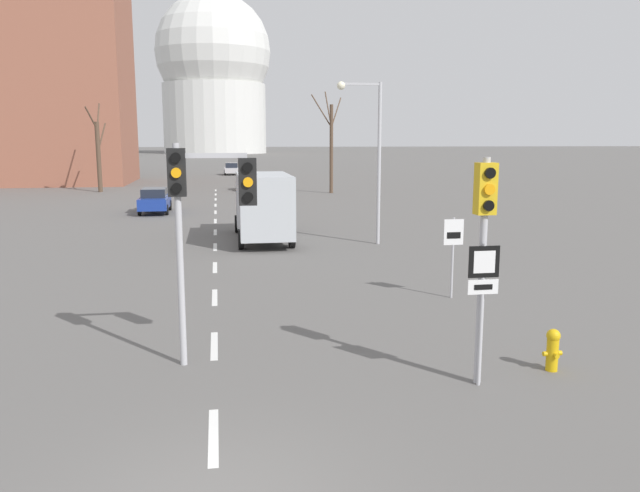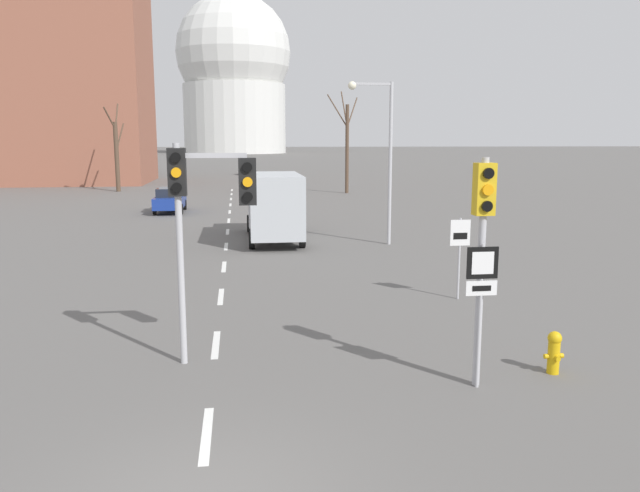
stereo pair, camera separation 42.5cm
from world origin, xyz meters
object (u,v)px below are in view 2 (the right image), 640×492
object	(u,v)px
traffic_signal_centre_tall	(203,199)
sedan_near_left	(170,200)
fire_hydrant	(554,351)
route_sign_post	(481,290)
traffic_signal_near_right	(483,228)
delivery_truck	(274,204)
sedan_near_right	(266,181)
sedan_mid_centre	(249,169)
street_lamp_right	(382,144)
speed_limit_sign	(460,245)

from	to	relation	value
traffic_signal_centre_tall	sedan_near_left	distance (m)	28.78
traffic_signal_centre_tall	fire_hydrant	xyz separation A→B (m)	(6.96, -1.57, -3.00)
traffic_signal_centre_tall	route_sign_post	size ratio (longest dim) A/B	1.66
traffic_signal_near_right	delivery_truck	distance (m)	18.33
sedan_near_right	sedan_mid_centre	world-z (taller)	sedan_near_right
traffic_signal_centre_tall	street_lamp_right	bearing A→B (deg)	63.83
traffic_signal_near_right	sedan_near_left	xyz separation A→B (m)	(-8.90, 30.35, -2.24)
traffic_signal_centre_tall	delivery_truck	bearing A→B (deg)	81.73
speed_limit_sign	fire_hydrant	bearing A→B (deg)	-91.53
traffic_signal_centre_tall	sedan_mid_centre	world-z (taller)	traffic_signal_centre_tall
traffic_signal_near_right	sedan_near_right	size ratio (longest dim) A/B	1.11
speed_limit_sign	sedan_near_left	world-z (taller)	speed_limit_sign
traffic_signal_near_right	route_sign_post	bearing A→B (deg)	-102.19
traffic_signal_centre_tall	route_sign_post	xyz separation A→B (m)	(5.16, -2.06, -1.57)
speed_limit_sign	delivery_truck	distance (m)	12.62
fire_hydrant	traffic_signal_centre_tall	bearing A→B (deg)	167.28
speed_limit_sign	street_lamp_right	bearing A→B (deg)	90.51
route_sign_post	fire_hydrant	distance (m)	2.35
fire_hydrant	delivery_truck	size ratio (longest dim) A/B	0.12
speed_limit_sign	street_lamp_right	distance (m)	10.27
fire_hydrant	sedan_near_left	bearing A→B (deg)	109.58
speed_limit_sign	sedan_near_left	bearing A→B (deg)	114.30
traffic_signal_near_right	sedan_near_left	world-z (taller)	traffic_signal_near_right
fire_hydrant	sedan_near_left	distance (m)	31.83
speed_limit_sign	sedan_near_right	distance (m)	41.45
sedan_near_left	sedan_near_right	size ratio (longest dim) A/B	1.15
route_sign_post	sedan_mid_centre	xyz separation A→B (m)	(-2.95, 73.92, -1.09)
speed_limit_sign	delivery_truck	world-z (taller)	delivery_truck
route_sign_post	sedan_near_left	distance (m)	31.77
sedan_near_left	sedan_near_right	xyz separation A→B (m)	(7.03, 17.29, 0.03)
traffic_signal_near_right	speed_limit_sign	world-z (taller)	traffic_signal_near_right
street_lamp_right	sedan_near_right	xyz separation A→B (m)	(-3.70, 31.39, -3.61)
route_sign_post	street_lamp_right	size ratio (longest dim) A/B	0.39
speed_limit_sign	fire_hydrant	xyz separation A→B (m)	(-0.16, -6.01, -1.16)
sedan_near_left	sedan_near_right	bearing A→B (deg)	67.86
street_lamp_right	delivery_truck	size ratio (longest dim) A/B	0.99
street_lamp_right	delivery_truck	xyz separation A→B (m)	(-4.69, 1.80, -2.76)
route_sign_post	sedan_near_left	size ratio (longest dim) A/B	0.62
traffic_signal_centre_tall	sedan_mid_centre	xyz separation A→B (m)	(2.21, 71.85, -2.66)
route_sign_post	sedan_near_left	xyz separation A→B (m)	(-8.87, 30.48, -1.08)
sedan_near_left	delivery_truck	world-z (taller)	delivery_truck
traffic_signal_near_right	delivery_truck	world-z (taller)	traffic_signal_near_right
traffic_signal_centre_tall	speed_limit_sign	bearing A→B (deg)	31.94
fire_hydrant	street_lamp_right	bearing A→B (deg)	89.74
fire_hydrant	sedan_mid_centre	size ratio (longest dim) A/B	0.23
fire_hydrant	sedan_near_left	world-z (taller)	sedan_near_left
route_sign_post	speed_limit_sign	size ratio (longest dim) A/B	1.15
sedan_near_right	sedan_mid_centre	bearing A→B (deg)	92.44
fire_hydrant	sedan_mid_centre	world-z (taller)	sedan_mid_centre
sedan_near_left	delivery_truck	distance (m)	13.74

